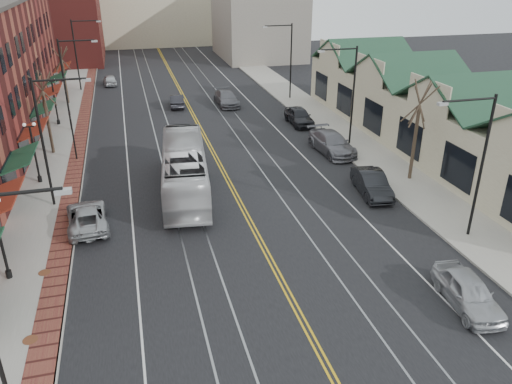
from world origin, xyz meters
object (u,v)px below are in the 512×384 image
parked_suv (87,217)px  parked_car_a (468,292)px  parked_car_b (372,183)px  parked_car_c (332,143)px  parked_car_d (299,116)px  transit_bus (185,169)px

parked_suv → parked_car_a: parked_car_a is taller
parked_car_b → parked_car_c: bearing=94.3°
parked_car_c → parked_car_d: (0.00, 7.98, -0.02)m
parked_car_a → parked_suv: bearing=151.1°
transit_bus → parked_suv: 7.14m
parked_car_b → parked_car_a: bearing=-88.2°
transit_bus → parked_suv: (-6.17, -3.47, -0.96)m
transit_bus → parked_car_c: (12.43, 4.53, -0.82)m
parked_suv → parked_car_a: 20.65m
transit_bus → parked_car_d: bearing=-128.9°
parked_car_a → parked_car_d: (1.80, 27.99, 0.06)m
parked_car_c → parked_suv: bearing=-161.3°
parked_car_d → parked_car_b: bearing=-91.3°
parked_car_b → parked_car_c: (0.51, 8.05, 0.05)m
parked_car_c → parked_car_d: parked_car_c is taller
parked_suv → parked_car_d: bearing=-144.3°
transit_bus → parked_car_a: (10.63, -15.48, -0.89)m
transit_bus → parked_car_b: size_ratio=2.53×
parked_suv → parked_car_d: 24.52m
parked_suv → parked_car_b: size_ratio=1.04×
transit_bus → parked_car_c: 13.26m
parked_suv → parked_car_c: size_ratio=0.86×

